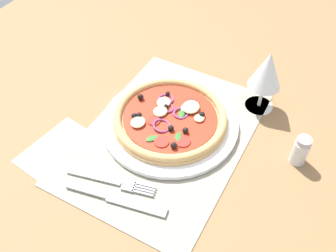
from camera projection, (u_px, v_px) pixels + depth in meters
ground_plane at (166, 140)px, 82.95cm from camera, size 190.00×140.00×2.40cm
placemat at (166, 136)px, 81.92cm from camera, size 46.06×32.41×0.40cm
plate at (170, 123)px, 83.62cm from camera, size 29.79×29.79×1.08cm
pizza at (170, 117)px, 82.44cm from camera, size 24.85×24.85×2.67cm
fork at (115, 182)px, 73.36cm from camera, size 5.43×17.89×0.44cm
knife at (117, 199)px, 70.86cm from camera, size 5.30×19.96×0.62cm
wine_glass at (267, 72)px, 81.02cm from camera, size 7.20×7.20×14.90cm
napkin at (63, 153)px, 78.75cm from camera, size 17.20×15.88×0.36cm
pepper_shaker at (300, 151)px, 75.30cm from camera, size 3.20×3.20×6.70cm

